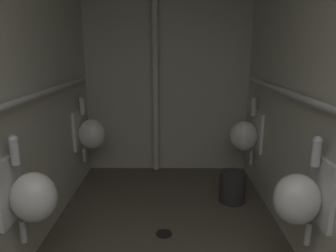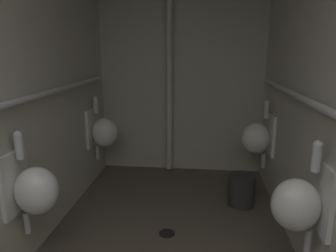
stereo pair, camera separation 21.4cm
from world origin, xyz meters
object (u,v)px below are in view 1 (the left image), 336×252
urinal_left_far (90,133)px  urinal_right_far (246,135)px  standpipe_back_wall (155,70)px  waste_bin (232,187)px  floor_drain (164,234)px  urinal_left_mid (31,196)px  urinal_right_mid (300,198)px

urinal_left_far → urinal_right_far: (1.75, -0.07, 0.00)m
standpipe_back_wall → urinal_left_far: bearing=-149.0°
waste_bin → urinal_left_far: bearing=165.6°
urinal_left_far → floor_drain: (0.86, -1.00, -0.62)m
urinal_left_mid → urinal_right_far: bearing=39.9°
urinal_left_mid → urinal_right_far: (1.75, 1.46, 0.00)m
urinal_right_far → floor_drain: urinal_right_far is taller
urinal_left_mid → floor_drain: bearing=31.6°
urinal_left_mid → standpipe_back_wall: (0.73, 1.97, 0.68)m
urinal_left_far → urinal_right_mid: 2.34m
urinal_right_mid → waste_bin: bearing=99.3°
urinal_left_mid → waste_bin: size_ratio=2.37×
urinal_left_mid → urinal_left_far: 1.53m
urinal_right_far → floor_drain: size_ratio=5.39×
waste_bin → urinal_left_mid: bearing=-144.1°
urinal_right_far → standpipe_back_wall: bearing=153.6°
urinal_right_far → standpipe_back_wall: 1.33m
urinal_right_mid → standpipe_back_wall: 2.34m
floor_drain → waste_bin: 0.94m
urinal_right_mid → urinal_right_far: (0.00, 1.48, 0.00)m
urinal_right_far → floor_drain: (-0.89, -0.93, -0.62)m
urinal_left_mid → standpipe_back_wall: standpipe_back_wall is taller
urinal_left_mid → waste_bin: urinal_left_mid is taller
standpipe_back_wall → floor_drain: 1.95m
floor_drain → waste_bin: (0.70, 0.60, 0.16)m
urinal_left_mid → urinal_right_mid: (1.75, -0.02, 0.00)m
urinal_left_far → standpipe_back_wall: size_ratio=0.29×
urinal_right_mid → waste_bin: 1.25m
urinal_right_mid → urinal_right_far: same height
urinal_right_mid → floor_drain: (-0.89, 0.55, -0.62)m
standpipe_back_wall → floor_drain: (0.13, -1.44, -1.31)m
urinal_right_far → waste_bin: bearing=-119.7°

